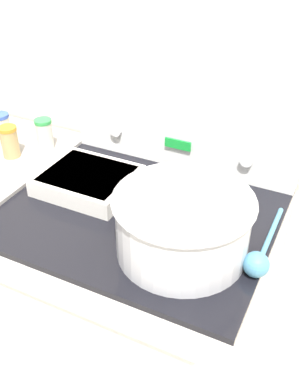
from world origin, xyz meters
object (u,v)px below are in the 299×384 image
(ladle, at_px, (259,260))
(spice_jar_green_cap, at_px, (45,134))
(casserole_dish, at_px, (88,180))
(mixing_bowl, at_px, (183,222))
(spice_jar_blue_cap, at_px, (2,129))
(spice_jar_orange_cap, at_px, (10,142))

(ladle, height_order, spice_jar_green_cap, spice_jar_green_cap)
(casserole_dish, bearing_deg, mixing_bowl, -20.66)
(mixing_bowl, bearing_deg, spice_jar_green_cap, 156.54)
(mixing_bowl, relative_size, spice_jar_green_cap, 3.17)
(mixing_bowl, bearing_deg, casserole_dish, 159.34)
(casserole_dish, bearing_deg, spice_jar_blue_cap, 167.21)
(spice_jar_blue_cap, bearing_deg, ladle, -12.17)
(ladle, bearing_deg, mixing_bowl, -173.13)
(casserole_dish, bearing_deg, spice_jar_orange_cap, 173.36)
(ladle, height_order, spice_jar_orange_cap, spice_jar_orange_cap)
(spice_jar_green_cap, relative_size, spice_jar_blue_cap, 0.95)
(casserole_dish, distance_m, ladle, 0.58)
(spice_jar_orange_cap, relative_size, spice_jar_blue_cap, 0.94)
(casserole_dish, relative_size, spice_jar_green_cap, 2.54)
(mixing_bowl, height_order, ladle, mixing_bowl)
(mixing_bowl, xyz_separation_m, spice_jar_orange_cap, (-0.71, 0.18, -0.03))
(mixing_bowl, height_order, spice_jar_orange_cap, mixing_bowl)
(ladle, distance_m, spice_jar_orange_cap, 0.92)
(ladle, xyz_separation_m, spice_jar_blue_cap, (-0.99, 0.21, 0.04))
(mixing_bowl, xyz_separation_m, casserole_dish, (-0.37, 0.14, -0.06))
(spice_jar_blue_cap, bearing_deg, spice_jar_orange_cap, -34.01)
(mixing_bowl, bearing_deg, spice_jar_orange_cap, 165.74)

